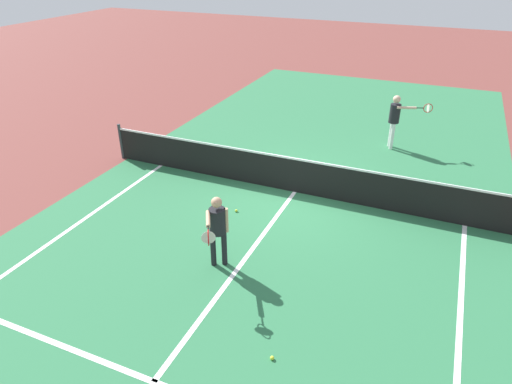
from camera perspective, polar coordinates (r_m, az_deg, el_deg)
ground_plane at (r=11.95m, az=4.87°, el=0.02°), size 60.00×60.00×0.00m
court_surface_inbounds at (r=11.95m, az=4.87°, el=0.02°), size 10.62×24.40×0.00m
line_service_near at (r=7.45m, az=-12.63°, el=-22.08°), size 8.22×0.10×0.01m
line_center_service at (r=9.43m, az=-1.52°, el=-8.52°), size 0.10×6.40×0.01m
net at (r=11.72m, az=4.96°, el=2.13°), size 11.00×0.09×1.07m
player_near at (r=8.80m, az=-4.83°, el=-4.14°), size 0.57×1.13×1.54m
player_far at (r=14.83m, az=16.98°, el=9.07°), size 1.22×0.47×1.68m
tennis_ball_mid_court at (r=7.54m, az=2.02°, el=-19.96°), size 0.07×0.07×0.07m
tennis_ball_near_net at (r=11.02m, az=-2.48°, el=-2.34°), size 0.07×0.07×0.07m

